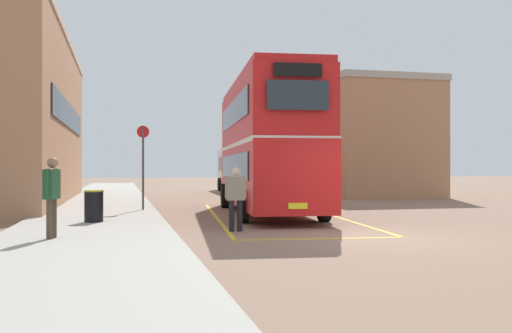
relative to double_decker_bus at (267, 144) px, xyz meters
The scene contains 10 objects.
ground_plane 7.51m from the double_decker_bus, 84.83° to the left, with size 135.60×135.60×0.00m, color #846651.
sidewalk_left 11.38m from the double_decker_bus, 121.82° to the left, with size 4.00×57.60×0.14m, color #A39E93.
depot_building_right 16.94m from the double_decker_bus, 57.25° to the left, with size 6.16×13.57×6.72m.
double_decker_bus is the anchor object (origin of this frame).
single_deck_bus 17.83m from the double_decker_bus, 80.62° to the left, with size 2.98×9.83×3.02m.
pedestrian_boarding 5.94m from the double_decker_bus, 112.76° to the right, with size 0.56×0.25×1.67m.
pedestrian_waiting_near 9.59m from the double_decker_bus, 133.70° to the right, with size 0.33×0.57×1.74m.
litter_bin 6.97m from the double_decker_bus, 150.92° to the right, with size 0.55×0.55×0.88m.
bus_stop_sign 4.51m from the double_decker_bus, 165.29° to the left, with size 0.44×0.08×3.04m.
bay_marking_yellow 3.16m from the double_decker_bus, 92.53° to the right, with size 5.31×12.82×0.01m.
Camera 1 is at (-5.77, -12.30, 1.66)m, focal length 39.70 mm.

